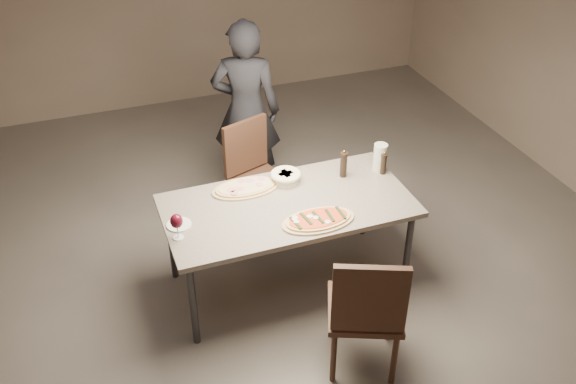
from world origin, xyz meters
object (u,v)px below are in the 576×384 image
object	(u,v)px
ham_pizza	(246,188)
carafe	(380,157)
zucchini_pizza	(318,220)
chair_near	(367,308)
pepper_mill_left	(383,163)
bread_basket	(286,176)
diner	(246,111)
dining_table	(288,210)
chair_far	(254,170)

from	to	relation	value
ham_pizza	carafe	size ratio (longest dim) A/B	2.32
zucchini_pizza	chair_near	size ratio (longest dim) A/B	0.52
pepper_mill_left	chair_near	world-z (taller)	chair_near
ham_pizza	carafe	bearing A→B (deg)	-3.28
bread_basket	diner	size ratio (longest dim) A/B	0.14
dining_table	carafe	world-z (taller)	carafe
diner	dining_table	bearing A→B (deg)	109.00
zucchini_pizza	ham_pizza	world-z (taller)	zucchini_pizza
bread_basket	pepper_mill_left	world-z (taller)	pepper_mill_left
ham_pizza	bread_basket	size ratio (longest dim) A/B	2.21
diner	carafe	bearing A→B (deg)	145.29
chair_far	carafe	bearing A→B (deg)	121.96
chair_near	diner	world-z (taller)	diner
zucchini_pizza	carafe	xyz separation A→B (m)	(0.71, 0.47, 0.09)
bread_basket	carafe	world-z (taller)	carafe
dining_table	pepper_mill_left	distance (m)	0.85
zucchini_pizza	bread_basket	distance (m)	0.56
chair_far	diner	bearing A→B (deg)	-120.09
dining_table	chair_far	world-z (taller)	chair_far
carafe	chair_far	bearing A→B (deg)	141.40
bread_basket	chair_near	world-z (taller)	chair_near
dining_table	diner	world-z (taller)	diner
pepper_mill_left	bread_basket	bearing A→B (deg)	168.86
diner	bread_basket	bearing A→B (deg)	112.29
ham_pizza	diner	size ratio (longest dim) A/B	0.31
dining_table	chair_near	xyz separation A→B (m)	(0.16, -0.99, -0.13)
zucchini_pizza	diner	bearing A→B (deg)	104.98
dining_table	chair_near	size ratio (longest dim) A/B	1.79
dining_table	chair_far	distance (m)	0.86
carafe	diner	distance (m)	1.37
ham_pizza	bread_basket	world-z (taller)	bread_basket
zucchini_pizza	diner	world-z (taller)	diner
ham_pizza	diner	world-z (taller)	diner
dining_table	bread_basket	distance (m)	0.31
chair_near	diner	size ratio (longest dim) A/B	0.60
dining_table	zucchini_pizza	distance (m)	0.31
carafe	chair_far	distance (m)	1.10
dining_table	carafe	size ratio (longest dim) A/B	8.12
ham_pizza	chair_near	distance (m)	1.35
zucchini_pizza	chair_far	world-z (taller)	chair_far
dining_table	pepper_mill_left	size ratio (longest dim) A/B	9.44
chair_near	diner	xyz separation A→B (m)	(-0.06, 2.35, 0.27)
ham_pizza	pepper_mill_left	xyz separation A→B (m)	(1.06, -0.15, 0.07)
dining_table	bread_basket	bearing A→B (deg)	73.38
bread_basket	chair_near	distance (m)	1.30
dining_table	ham_pizza	world-z (taller)	ham_pizza
diner	zucchini_pizza	bearing A→B (deg)	113.87
bread_basket	pepper_mill_left	size ratio (longest dim) A/B	1.22
carafe	diner	world-z (taller)	diner
chair_far	diner	distance (m)	0.60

